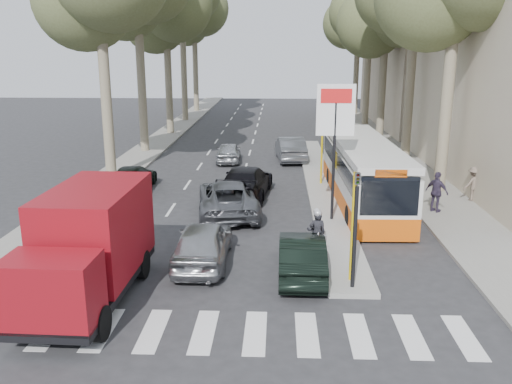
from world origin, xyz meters
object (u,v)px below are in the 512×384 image
at_px(red_truck, 89,244).
at_px(city_bus, 363,171).
at_px(silver_hatchback, 203,243).
at_px(motorcycle, 317,233).
at_px(dark_hatchback, 302,255).

height_order(red_truck, city_bus, red_truck).
xyz_separation_m(silver_hatchback, motorcycle, (3.83, 1.09, 0.02)).
bearing_deg(red_truck, city_bus, 50.18).
xyz_separation_m(red_truck, city_bus, (9.09, 10.29, -0.14)).
distance_m(city_bus, motorcycle, 6.93).
distance_m(silver_hatchback, red_truck, 4.03).
bearing_deg(dark_hatchback, red_truck, 18.53).
bearing_deg(motorcycle, red_truck, -149.45).
height_order(dark_hatchback, city_bus, city_bus).
bearing_deg(motorcycle, city_bus, 68.92).
bearing_deg(silver_hatchback, red_truck, 45.16).
height_order(dark_hatchback, red_truck, red_truck).
height_order(silver_hatchback, red_truck, red_truck).
distance_m(red_truck, city_bus, 13.73).
distance_m(red_truck, motorcycle, 7.70).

